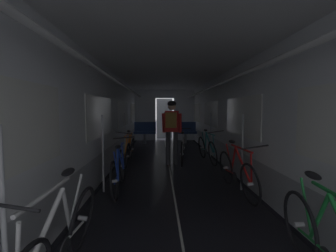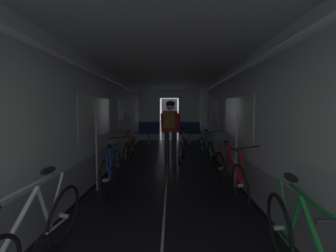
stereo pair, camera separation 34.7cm
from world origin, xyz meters
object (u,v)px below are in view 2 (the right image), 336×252
at_px(bicycle_teal, 207,149).
at_px(bench_seat_far_left, 149,130).
at_px(person_cyclist_aisle, 170,125).
at_px(bench_seat_far_right, 189,130).
at_px(bicycle_orange, 129,150).
at_px(bicycle_silver_in_aisle, 182,149).
at_px(bicycle_blue, 112,169).
at_px(bicycle_red, 229,173).
at_px(bicycle_white, 34,237).

bearing_deg(bicycle_teal, bench_seat_far_left, 118.57).
height_order(bicycle_teal, person_cyclist_aisle, person_cyclist_aisle).
distance_m(bench_seat_far_right, person_cyclist_aisle, 4.11).
bearing_deg(bicycle_orange, bicycle_silver_in_aisle, 6.39).
xyz_separation_m(bicycle_blue, bicycle_silver_in_aisle, (1.40, 2.18, 0.00)).
distance_m(bench_seat_far_left, bicycle_silver_in_aisle, 3.96).
relative_size(bench_seat_far_right, bicycle_red, 0.58).
bearing_deg(bicycle_white, bicycle_orange, 89.63).
relative_size(bicycle_teal, person_cyclist_aisle, 0.98).
relative_size(bicycle_blue, bicycle_red, 1.00).
relative_size(bench_seat_far_left, bicycle_teal, 0.58).
bearing_deg(bench_seat_far_left, bicycle_blue, -90.98).
bearing_deg(bicycle_silver_in_aisle, bench_seat_far_left, 109.24).
height_order(bench_seat_far_right, bicycle_blue, bench_seat_far_right).
distance_m(bench_seat_far_right, bicycle_teal, 3.69).
bearing_deg(bench_seat_far_left, bicycle_red, -71.72).
relative_size(bicycle_white, bicycle_silver_in_aisle, 1.01).
relative_size(bicycle_red, person_cyclist_aisle, 0.98).
height_order(bicycle_blue, bicycle_white, bicycle_white).
bearing_deg(bicycle_teal, bicycle_red, -89.55).
bearing_deg(bench_seat_far_right, bench_seat_far_left, 180.00).
bearing_deg(person_cyclist_aisle, bicycle_white, -105.75).
bearing_deg(bicycle_orange, bicycle_white, -90.37).
distance_m(bench_seat_far_right, bicycle_orange, 4.37).
height_order(bench_seat_far_left, person_cyclist_aisle, person_cyclist_aisle).
bearing_deg(bicycle_white, bicycle_red, 42.49).
bearing_deg(bench_seat_far_left, person_cyclist_aisle, -76.26).
distance_m(bench_seat_far_left, bicycle_orange, 3.91).
height_order(bench_seat_far_right, bicycle_silver_in_aisle, bench_seat_far_right).
bearing_deg(bicycle_blue, bicycle_red, -5.70).
height_order(bench_seat_far_left, bicycle_white, bicycle_white).
height_order(bicycle_orange, bicycle_silver_in_aisle, bicycle_orange).
height_order(bench_seat_far_left, bicycle_silver_in_aisle, bench_seat_far_left).
distance_m(bicycle_red, bicycle_silver_in_aisle, 2.50).
distance_m(bicycle_white, bicycle_silver_in_aisle, 4.68).
height_order(bicycle_teal, bicycle_orange, same).
xyz_separation_m(bicycle_teal, bicycle_silver_in_aisle, (-0.70, -0.05, 0.00)).
bearing_deg(bicycle_silver_in_aisle, bicycle_orange, -173.61).
relative_size(bench_seat_far_left, bicycle_orange, 0.58).
relative_size(bicycle_red, bicycle_silver_in_aisle, 1.01).
bearing_deg(bicycle_red, bench_seat_far_right, 92.10).
distance_m(bicycle_blue, bicycle_red, 2.14).
relative_size(bench_seat_far_left, bicycle_blue, 0.58).
distance_m(bench_seat_far_left, bicycle_teal, 4.20).
bearing_deg(bicycle_red, bicycle_orange, 134.55).
bearing_deg(bench_seat_far_right, person_cyclist_aisle, -101.63).
relative_size(bench_seat_far_right, person_cyclist_aisle, 0.57).
xyz_separation_m(bench_seat_far_left, bicycle_orange, (-0.17, -3.90, -0.19)).
relative_size(bicycle_blue, bicycle_silver_in_aisle, 1.01).
xyz_separation_m(bicycle_orange, person_cyclist_aisle, (1.15, -0.10, 0.69)).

